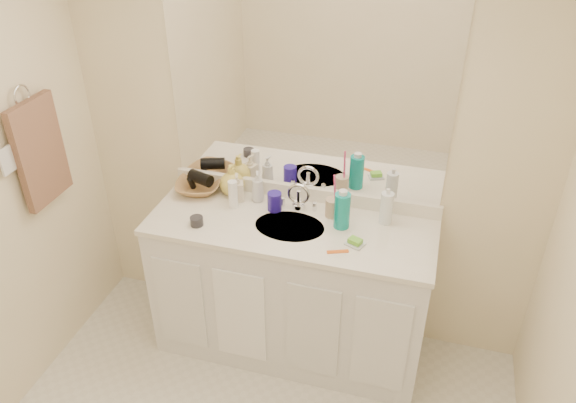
{
  "coord_description": "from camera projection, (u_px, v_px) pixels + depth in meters",
  "views": [
    {
      "loc": [
        0.66,
        -1.31,
        2.55
      ],
      "look_at": [
        0.0,
        0.97,
        1.05
      ],
      "focal_mm": 35.0,
      "sensor_mm": 36.0,
      "label": 1
    }
  ],
  "objects": [
    {
      "name": "soap_bottle_cream",
      "position": [
        237.0,
        187.0,
        3.11
      ],
      "size": [
        0.09,
        0.1,
        0.16
      ],
      "primitive_type": "imported",
      "rotation": [
        0.0,
        0.0,
        0.36
      ],
      "color": "beige",
      "rests_on": "countertop"
    },
    {
      "name": "dark_jar",
      "position": [
        197.0,
        221.0,
        2.93
      ],
      "size": [
        0.07,
        0.07,
        0.05
      ],
      "primitive_type": "cylinder",
      "rotation": [
        0.0,
        0.0,
        -0.01
      ],
      "color": "#29282E",
      "rests_on": "countertop"
    },
    {
      "name": "blue_mug",
      "position": [
        275.0,
        201.0,
        3.04
      ],
      "size": [
        0.09,
        0.09,
        0.11
      ],
      "primitive_type": "cylinder",
      "rotation": [
        0.0,
        0.0,
        0.15
      ],
      "color": "#241590",
      "rests_on": "countertop"
    },
    {
      "name": "countertop",
      "position": [
        291.0,
        226.0,
        2.95
      ],
      "size": [
        1.52,
        0.57,
        0.03
      ],
      "primitive_type": "cube",
      "color": "white",
      "rests_on": "vanity_cabinet"
    },
    {
      "name": "clear_pump_bottle",
      "position": [
        386.0,
        208.0,
        2.91
      ],
      "size": [
        0.07,
        0.07,
        0.18
      ],
      "primitive_type": "cylinder",
      "rotation": [
        0.0,
        0.0,
        0.08
      ],
      "color": "white",
      "rests_on": "countertop"
    },
    {
      "name": "towel_ring",
      "position": [
        22.0,
        95.0,
        2.68
      ],
      "size": [
        0.01,
        0.11,
        0.11
      ],
      "primitive_type": "torus",
      "rotation": [
        0.0,
        1.57,
        0.0
      ],
      "color": "silver",
      "rests_on": "wall_left"
    },
    {
      "name": "sink_basin",
      "position": [
        290.0,
        228.0,
        2.94
      ],
      "size": [
        0.37,
        0.37,
        0.02
      ],
      "primitive_type": "cylinder",
      "color": "beige",
      "rests_on": "countertop"
    },
    {
      "name": "tan_cup",
      "position": [
        332.0,
        208.0,
        2.99
      ],
      "size": [
        0.09,
        0.09,
        0.1
      ],
      "primitive_type": "cylinder",
      "rotation": [
        0.0,
        0.0,
        0.18
      ],
      "color": "#C4AA8A",
      "rests_on": "countertop"
    },
    {
      "name": "green_soap",
      "position": [
        355.0,
        241.0,
        2.78
      ],
      "size": [
        0.08,
        0.07,
        0.02
      ],
      "primitive_type": "cube",
      "rotation": [
        0.0,
        0.0,
        -0.4
      ],
      "color": "#6AC22F",
      "rests_on": "soap_dish"
    },
    {
      "name": "hair_dryer",
      "position": [
        201.0,
        178.0,
        3.17
      ],
      "size": [
        0.16,
        0.11,
        0.07
      ],
      "primitive_type": "cylinder",
      "rotation": [
        0.0,
        1.57,
        -0.33
      ],
      "color": "black",
      "rests_on": "wicker_basket"
    },
    {
      "name": "mirror",
      "position": [
        306.0,
        83.0,
        2.8
      ],
      "size": [
        1.48,
        0.01,
        1.2
      ],
      "primitive_type": "cube",
      "color": "white",
      "rests_on": "wall_back"
    },
    {
      "name": "soap_bottle_yellow",
      "position": [
        232.0,
        179.0,
        3.16
      ],
      "size": [
        0.16,
        0.16,
        0.18
      ],
      "primitive_type": "imported",
      "rotation": [
        0.0,
        0.0,
        0.13
      ],
      "color": "#DFCB56",
      "rests_on": "countertop"
    },
    {
      "name": "wall_back",
      "position": [
        305.0,
        147.0,
        3.0
      ],
      "size": [
        2.6,
        0.02,
        2.4
      ],
      "primitive_type": "cube",
      "color": "#FBEBC4",
      "rests_on": "floor"
    },
    {
      "name": "backsplash",
      "position": [
        303.0,
        193.0,
        3.14
      ],
      "size": [
        1.52,
        0.03,
        0.08
      ],
      "primitive_type": "cube",
      "color": "white",
      "rests_on": "countertop"
    },
    {
      "name": "toothbrush",
      "position": [
        335.0,
        192.0,
        2.93
      ],
      "size": [
        0.02,
        0.04,
        0.22
      ],
      "primitive_type": "cylinder",
      "rotation": [
        0.14,
        0.0,
        -0.31
      ],
      "color": "#FF4388",
      "rests_on": "tan_cup"
    },
    {
      "name": "hand_towel",
      "position": [
        40.0,
        152.0,
        2.84
      ],
      "size": [
        0.04,
        0.32,
        0.55
      ],
      "primitive_type": "cube",
      "color": "brown",
      "rests_on": "towel_ring"
    },
    {
      "name": "wicker_basket",
      "position": [
        198.0,
        187.0,
        3.21
      ],
      "size": [
        0.31,
        0.31,
        0.06
      ],
      "primitive_type": "imported",
      "rotation": [
        0.0,
        0.0,
        0.24
      ],
      "color": "olive",
      "rests_on": "countertop"
    },
    {
      "name": "soap_dish",
      "position": [
        355.0,
        244.0,
        2.79
      ],
      "size": [
        0.11,
        0.1,
        0.01
      ],
      "primitive_type": "cube",
      "rotation": [
        0.0,
        0.0,
        -0.38
      ],
      "color": "silver",
      "rests_on": "countertop"
    },
    {
      "name": "vanity_cabinet",
      "position": [
        290.0,
        290.0,
        3.19
      ],
      "size": [
        1.5,
        0.55,
        0.85
      ],
      "primitive_type": "cube",
      "color": "white",
      "rests_on": "floor"
    },
    {
      "name": "extra_white_bottle",
      "position": [
        233.0,
        194.0,
        3.04
      ],
      "size": [
        0.06,
        0.06,
        0.16
      ],
      "primitive_type": "cylinder",
      "rotation": [
        0.0,
        0.0,
        -0.37
      ],
      "color": "white",
      "rests_on": "countertop"
    },
    {
      "name": "soap_bottle_white",
      "position": [
        258.0,
        186.0,
        3.1
      ],
      "size": [
        0.09,
        0.09,
        0.18
      ],
      "primitive_type": "imported",
      "rotation": [
        0.0,
        0.0,
        0.4
      ],
      "color": "silver",
      "rests_on": "countertop"
    },
    {
      "name": "orange_comb",
      "position": [
        338.0,
        252.0,
        2.74
      ],
      "size": [
        0.11,
        0.06,
        0.0
      ],
      "primitive_type": "cube",
      "rotation": [
        0.0,
        0.0,
        0.38
      ],
      "color": "#DF5C17",
      "rests_on": "countertop"
    },
    {
      "name": "faucet",
      "position": [
        299.0,
        200.0,
        3.05
      ],
      "size": [
        0.02,
        0.02,
        0.11
      ],
      "primitive_type": "cylinder",
      "color": "silver",
      "rests_on": "countertop"
    },
    {
      "name": "switch_plate",
      "position": [
        7.0,
        161.0,
        2.65
      ],
      "size": [
        0.01,
        0.08,
        0.13
      ],
      "primitive_type": "cube",
      "color": "white",
      "rests_on": "wall_left"
    },
    {
      "name": "mouthwash_bottle",
      "position": [
        342.0,
        211.0,
        2.88
      ],
      "size": [
        0.11,
        0.11,
        0.2
      ],
      "primitive_type": "cylinder",
      "rotation": [
        0.0,
        0.0,
        -0.35
      ],
      "color": "#0C918C",
      "rests_on": "countertop"
    }
  ]
}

